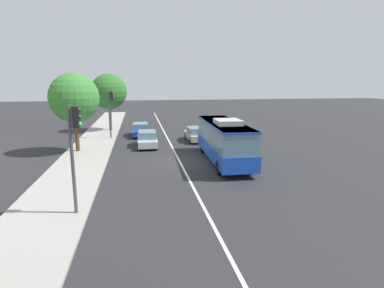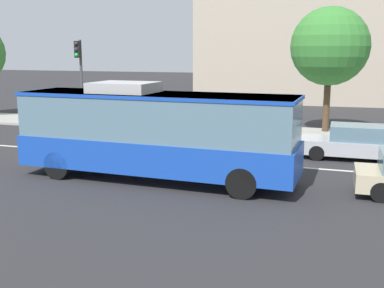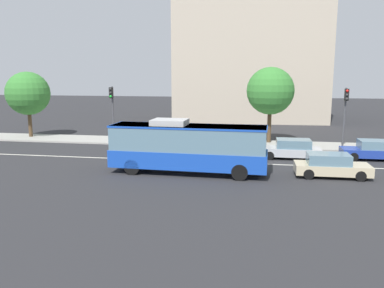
{
  "view_description": "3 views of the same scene",
  "coord_description": "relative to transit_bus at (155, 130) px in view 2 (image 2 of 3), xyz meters",
  "views": [
    {
      "loc": [
        -23.81,
        3.08,
        6.25
      ],
      "look_at": [
        -0.17,
        -0.94,
        1.43
      ],
      "focal_mm": 29.57,
      "sensor_mm": 36.0,
      "label": 1
    },
    {
      "loc": [
        5.75,
        -18.44,
        4.53
      ],
      "look_at": [
        0.33,
        -1.74,
        1.04
      ],
      "focal_mm": 43.71,
      "sensor_mm": 36.0,
      "label": 2
    },
    {
      "loc": [
        3.93,
        -27.55,
        6.33
      ],
      "look_at": [
        -0.53,
        -1.52,
        1.57
      ],
      "focal_mm": 36.64,
      "sensor_mm": 36.0,
      "label": 3
    }
  ],
  "objects": [
    {
      "name": "office_block_background",
      "position": [
        2.93,
        32.5,
        6.69
      ],
      "size": [
        20.54,
        14.84,
        17.0
      ],
      "rotation": [
        0.0,
        0.0,
        0.05
      ],
      "color": "#B7A893",
      "rests_on": "ground_plane"
    },
    {
      "name": "traffic_light_mid_block",
      "position": [
        -8.63,
        9.36,
        1.75
      ],
      "size": [
        0.32,
        0.62,
        5.2
      ],
      "rotation": [
        0.0,
        0.0,
        -1.58
      ],
      "color": "#47474C",
      "rests_on": "ground_plane"
    },
    {
      "name": "lane_centre_line",
      "position": [
        0.49,
        3.39,
        -1.8
      ],
      "size": [
        76.0,
        0.16,
        0.01
      ],
      "primitive_type": "cube",
      "color": "silver",
      "rests_on": "ground_plane"
    },
    {
      "name": "street_tree_kerbside_centre",
      "position": [
        5.37,
        11.86,
        2.98
      ],
      "size": [
        4.25,
        4.25,
        6.93
      ],
      "color": "#4C3823",
      "rests_on": "ground_plane"
    },
    {
      "name": "ground_plane",
      "position": [
        0.49,
        3.39,
        -1.81
      ],
      "size": [
        160.0,
        160.0,
        0.0
      ],
      "primitive_type": "plane",
      "color": "#28282B"
    },
    {
      "name": "sidewalk_kerb",
      "position": [
        0.49,
        10.92,
        -1.74
      ],
      "size": [
        80.0,
        3.91,
        0.14
      ],
      "primitive_type": "cube",
      "color": "#9E9B93",
      "rests_on": "ground_plane"
    },
    {
      "name": "transit_bus",
      "position": [
        0.0,
        0.0,
        0.0
      ],
      "size": [
        10.08,
        2.83,
        3.46
      ],
      "rotation": [
        0.0,
        0.0,
        -0.03
      ],
      "color": "#1947B7",
      "rests_on": "ground_plane"
    },
    {
      "name": "sedan_silver",
      "position": [
        6.89,
        5.71,
        -1.09
      ],
      "size": [
        4.51,
        1.83,
        1.46
      ],
      "rotation": [
        0.0,
        0.0,
        3.14
      ],
      "color": "#B7BABF",
      "rests_on": "ground_plane"
    }
  ]
}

